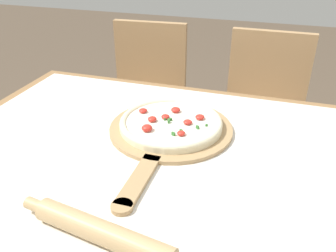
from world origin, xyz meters
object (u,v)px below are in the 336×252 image
(pizza, at_px, (171,123))
(chair_left, at_px, (147,96))
(chair_right, at_px, (262,112))
(pizza_peel, at_px, (169,132))
(rolling_pin, at_px, (103,233))

(pizza, bearing_deg, chair_left, 116.25)
(pizza, height_order, chair_left, chair_left)
(pizza, xyz_separation_m, chair_right, (0.25, 0.72, -0.27))
(chair_left, bearing_deg, pizza_peel, -68.29)
(pizza, relative_size, chair_left, 0.35)
(pizza_peel, distance_m, rolling_pin, 0.43)
(pizza_peel, bearing_deg, rolling_pin, -89.46)
(chair_right, bearing_deg, pizza, -108.26)
(pizza, height_order, chair_right, chair_right)
(chair_left, distance_m, chair_right, 0.60)
(pizza_peel, relative_size, chair_left, 0.65)
(rolling_pin, bearing_deg, chair_right, 78.38)
(pizza_peel, bearing_deg, pizza, 90.50)
(chair_left, height_order, chair_right, same)
(pizza, relative_size, chair_right, 0.35)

